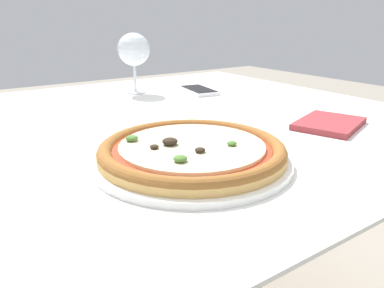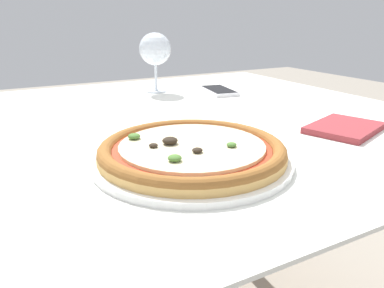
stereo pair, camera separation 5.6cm
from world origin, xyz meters
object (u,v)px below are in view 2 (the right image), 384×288
(pizza_plate, at_px, (192,152))
(wine_glass_far_left, at_px, (155,50))
(dining_table, at_px, (141,161))
(cell_phone, at_px, (219,91))

(pizza_plate, bearing_deg, wine_glass_far_left, 72.16)
(pizza_plate, distance_m, wine_glass_far_left, 0.59)
(pizza_plate, xyz_separation_m, wine_glass_far_left, (0.18, 0.55, 0.10))
(wine_glass_far_left, bearing_deg, dining_table, -119.35)
(wine_glass_far_left, relative_size, cell_phone, 1.10)
(wine_glass_far_left, height_order, cell_phone, wine_glass_far_left)
(dining_table, xyz_separation_m, pizza_plate, (-0.01, -0.25, 0.10))
(pizza_plate, bearing_deg, cell_phone, 53.57)
(pizza_plate, relative_size, cell_phone, 1.98)
(cell_phone, bearing_deg, dining_table, -148.31)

